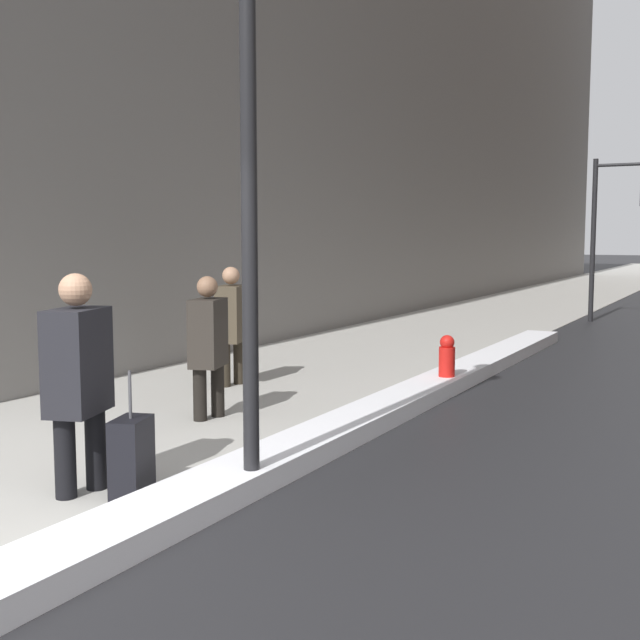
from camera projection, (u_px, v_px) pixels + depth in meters
name	position (u px, v px, depth m)	size (l,w,h in m)	color
ground_plane	(55.00, 563.00, 4.72)	(160.00, 160.00, 0.00)	#232326
sidewalk_slab	(485.00, 317.00, 18.77)	(4.00, 80.00, 0.01)	#B2AFA8
snow_bank_curb	(417.00, 394.00, 9.28)	(0.55, 12.35, 0.18)	white
building_facade_left	(380.00, 63.00, 24.76)	(6.00, 36.00, 14.44)	slate
lamp_post	(248.00, 66.00, 5.68)	(0.28, 0.28, 5.25)	black
traffic_light_near	(628.00, 204.00, 17.42)	(1.31, 0.32, 3.60)	black
pedestrian_nearside	(78.00, 373.00, 5.87)	(0.46, 0.60, 1.65)	black
pedestrian_with_shoulder_bag	(209.00, 341.00, 8.32)	(0.42, 0.72, 1.51)	black
pedestrian_trailing	(232.00, 320.00, 10.19)	(0.43, 0.73, 1.53)	#2A241B
rolling_suitcase	(132.00, 458.00, 5.85)	(0.32, 0.41, 0.95)	black
fire_hydrant	(447.00, 363.00, 9.91)	(0.20, 0.20, 0.70)	red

